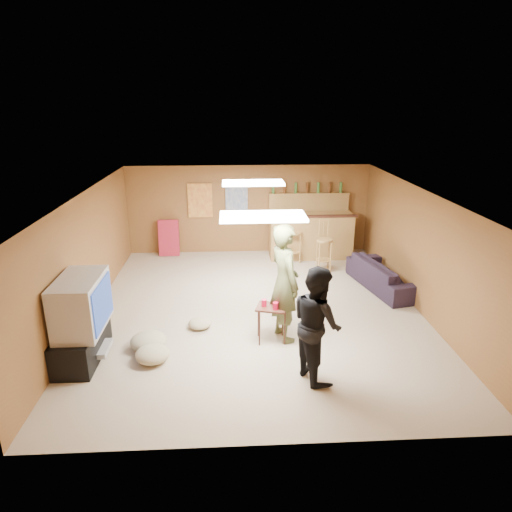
{
  "coord_description": "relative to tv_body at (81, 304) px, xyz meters",
  "views": [
    {
      "loc": [
        -0.44,
        -7.68,
        3.72
      ],
      "look_at": [
        0.0,
        0.2,
        1.0
      ],
      "focal_mm": 32.0,
      "sensor_mm": 36.0,
      "label": 1
    }
  ],
  "objects": [
    {
      "name": "bar_counter",
      "position": [
        4.15,
        4.45,
        -0.35
      ],
      "size": [
        2.0,
        0.6,
        1.1
      ],
      "primitive_type": "cube",
      "color": "olive",
      "rests_on": "ground"
    },
    {
      "name": "cushion_far",
      "position": [
        0.99,
        -0.15,
        -0.78
      ],
      "size": [
        0.66,
        0.66,
        0.23
      ],
      "primitive_type": "ellipsoid",
      "rotation": [
        0.0,
        0.0,
        0.37
      ],
      "color": "tan",
      "rests_on": "ground"
    },
    {
      "name": "bar_stool_left",
      "position": [
        3.7,
        4.14,
        -0.28
      ],
      "size": [
        0.48,
        0.48,
        1.24
      ],
      "primitive_type": null,
      "rotation": [
        0.0,
        0.0,
        0.26
      ],
      "color": "olive",
      "rests_on": "ground"
    },
    {
      "name": "folding_chair_stack",
      "position": [
        0.65,
        4.8,
        -0.45
      ],
      "size": [
        0.5,
        0.26,
        0.91
      ],
      "primitive_type": "cube",
      "rotation": [
        -0.14,
        0.0,
        0.0
      ],
      "color": "#B4213A",
      "rests_on": "ground"
    },
    {
      "name": "wall_back",
      "position": [
        2.65,
        5.0,
        0.2
      ],
      "size": [
        6.0,
        0.02,
        2.2
      ],
      "primitive_type": "cube",
      "color": "brown",
      "rests_on": "ground"
    },
    {
      "name": "wall_left",
      "position": [
        -0.35,
        1.5,
        0.2
      ],
      "size": [
        0.02,
        7.0,
        2.2
      ],
      "primitive_type": "cube",
      "color": "brown",
      "rests_on": "ground"
    },
    {
      "name": "cup_blue",
      "position": [
        2.96,
        0.46,
        -0.24
      ],
      "size": [
        0.1,
        0.1,
        0.11
      ],
      "primitive_type": "cylinder",
      "rotation": [
        0.0,
        0.0,
        -0.44
      ],
      "color": "#17239E",
      "rests_on": "tray_table"
    },
    {
      "name": "tv_stand",
      "position": [
        -0.07,
        0.0,
        -0.65
      ],
      "size": [
        0.55,
        1.3,
        0.5
      ],
      "primitive_type": "cube",
      "color": "black",
      "rests_on": "ground"
    },
    {
      "name": "ceiling_panel_back",
      "position": [
        2.65,
        2.7,
        1.27
      ],
      "size": [
        1.2,
        0.6,
        0.04
      ],
      "primitive_type": "cube",
      "color": "white",
      "rests_on": "ceiling"
    },
    {
      "name": "cushion_mid",
      "position": [
        1.64,
        0.87,
        -0.81
      ],
      "size": [
        0.47,
        0.47,
        0.17
      ],
      "primitive_type": "ellipsoid",
      "rotation": [
        0.0,
        0.0,
        0.24
      ],
      "color": "tan",
      "rests_on": "ground"
    },
    {
      "name": "ceiling",
      "position": [
        2.65,
        1.5,
        1.3
      ],
      "size": [
        6.0,
        7.0,
        0.02
      ],
      "primitive_type": "cube",
      "color": "silver",
      "rests_on": "ground"
    },
    {
      "name": "bar_lip",
      "position": [
        4.15,
        4.2,
        0.2
      ],
      "size": [
        2.1,
        0.12,
        0.05
      ],
      "primitive_type": "cube",
      "color": "#3A1B12",
      "rests_on": "bar_counter"
    },
    {
      "name": "cup_red_near",
      "position": [
        2.71,
        0.4,
        -0.24
      ],
      "size": [
        0.11,
        0.11,
        0.11
      ],
      "primitive_type": "cylinder",
      "rotation": [
        0.0,
        0.0,
        0.42
      ],
      "color": "red",
      "rests_on": "tray_table"
    },
    {
      "name": "tv_body",
      "position": [
        0.0,
        0.0,
        0.0
      ],
      "size": [
        0.6,
        1.1,
        0.8
      ],
      "primitive_type": "cube",
      "color": "#B2B2B7",
      "rests_on": "tv_stand"
    },
    {
      "name": "poster_right",
      "position": [
        2.35,
        4.96,
        0.45
      ],
      "size": [
        0.55,
        0.03,
        0.8
      ],
      "primitive_type": "cube",
      "color": "#334C99",
      "rests_on": "wall_back"
    },
    {
      "name": "wall_front",
      "position": [
        2.65,
        -2.0,
        0.2
      ],
      "size": [
        6.0,
        0.02,
        2.2
      ],
      "primitive_type": "cube",
      "color": "brown",
      "rests_on": "ground"
    },
    {
      "name": "wall_right",
      "position": [
        5.65,
        1.5,
        0.2
      ],
      "size": [
        0.02,
        7.0,
        2.2
      ],
      "primitive_type": "cube",
      "color": "brown",
      "rests_on": "ground"
    },
    {
      "name": "ceiling_panel_front",
      "position": [
        2.65,
        0.0,
        1.27
      ],
      "size": [
        1.2,
        0.6,
        0.04
      ],
      "primitive_type": "cube",
      "color": "white",
      "rests_on": "ceiling"
    },
    {
      "name": "bar_stool_right",
      "position": [
        4.3,
        3.52,
        -0.37
      ],
      "size": [
        0.43,
        0.43,
        1.06
      ],
      "primitive_type": null,
      "rotation": [
        0.0,
        0.0,
        0.35
      ],
      "color": "olive",
      "rests_on": "ground"
    },
    {
      "name": "cup_red_far",
      "position": [
        2.88,
        0.27,
        -0.24
      ],
      "size": [
        0.11,
        0.11,
        0.12
      ],
      "primitive_type": "cylinder",
      "rotation": [
        0.0,
        0.0,
        0.27
      ],
      "color": "red",
      "rests_on": "tray_table"
    },
    {
      "name": "cushion_near_tv",
      "position": [
        0.87,
        0.23,
        -0.77
      ],
      "size": [
        0.75,
        0.75,
        0.25
      ],
      "primitive_type": "ellipsoid",
      "rotation": [
        0.0,
        0.0,
        0.44
      ],
      "color": "tan",
      "rests_on": "ground"
    },
    {
      "name": "tv_screen",
      "position": [
        0.31,
        0.0,
        0.0
      ],
      "size": [
        0.02,
        0.95,
        0.65
      ],
      "primitive_type": "cube",
      "color": "navy",
      "rests_on": "tv_body"
    },
    {
      "name": "sofa",
      "position": [
        5.35,
        2.43,
        -0.61
      ],
      "size": [
        1.17,
        2.09,
        0.57
      ],
      "primitive_type": "imported",
      "rotation": [
        0.0,
        0.0,
        1.79
      ],
      "color": "black",
      "rests_on": "ground"
    },
    {
      "name": "person_olive",
      "position": [
        3.03,
        0.47,
        0.07
      ],
      "size": [
        0.67,
        0.82,
        1.93
      ],
      "primitive_type": "imported",
      "rotation": [
        0.0,
        0.0,
        1.91
      ],
      "color": "#4F5330",
      "rests_on": "ground"
    },
    {
      "name": "tray_table",
      "position": [
        2.82,
        0.38,
        -0.6
      ],
      "size": [
        0.55,
        0.48,
        0.6
      ],
      "primitive_type": "cube",
      "rotation": [
        0.0,
        0.0,
        -0.27
      ],
      "color": "#3A1B12",
      "rests_on": "ground"
    },
    {
      "name": "person_black",
      "position": [
        3.35,
        -0.65,
        -0.08
      ],
      "size": [
        0.84,
        0.95,
        1.64
      ],
      "primitive_type": "imported",
      "rotation": [
        0.0,
        0.0,
        1.88
      ],
      "color": "black",
      "rests_on": "ground"
    },
    {
      "name": "ground",
      "position": [
        2.65,
        1.5,
        -0.9
      ],
      "size": [
        7.0,
        7.0,
        0.0
      ],
      "primitive_type": "plane",
      "color": "tan",
      "rests_on": "ground"
    },
    {
      "name": "dvd_box",
      "position": [
        0.15,
        0.0,
        -0.75
      ],
      "size": [
        0.35,
        0.5,
        0.08
      ],
      "primitive_type": "cube",
      "color": "#B2B2B7",
      "rests_on": "tv_stand"
    },
    {
      "name": "poster_left",
      "position": [
        1.45,
        4.96,
        0.45
      ],
      "size": [
        0.6,
        0.03,
        0.85
      ],
      "primitive_type": "cube",
      "color": "#BF3F26",
      "rests_on": "wall_back"
    },
    {
      "name": "bar_shelf",
      "position": [
        4.15,
        4.9,
        0.6
      ],
      "size": [
        2.0,
        0.18,
        0.05
      ],
      "primitive_type": "cube",
      "color": "olive",
      "rests_on": "bar_backing"
    },
    {
      "name": "bar_backing",
      "position": [
        4.15,
        4.92,
        0.3
      ],
      "size": [
        2.0,
        0.14,
        0.6
      ],
      "primitive_type": "cube",
      "color": "olive",
      "rests_on": "bar_counter"
    },
    {
      "name": "bottle_row",
      "position": [
        4.09,
        4.88,
        0.75
      ],
      "size": [
        1.76,
        0.08,
        0.26
      ],
      "primitive_type": null,
      "color": "#3F7233",
      "rests_on": "bar_shelf"
    }
  ]
}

